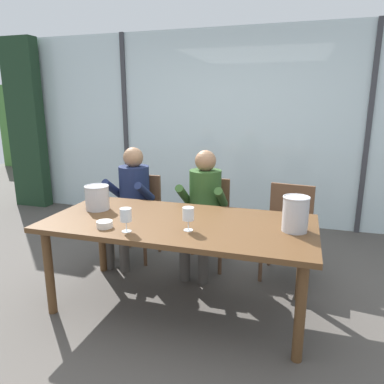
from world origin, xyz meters
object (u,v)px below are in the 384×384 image
object	(u,v)px
ice_bucket_secondary	(295,213)
wine_glass_near_bucket	(126,216)
chair_center	(289,224)
chair_left_of_center	(208,215)
person_navy_polo	(131,197)
ice_bucket_primary	(97,197)
person_olive_shirt	(203,203)
tasting_bowl	(105,224)
wine_glass_by_left_taster	(188,214)
dining_table	(179,230)
chair_near_curtain	(139,209)

from	to	relation	value
ice_bucket_secondary	wine_glass_near_bucket	size ratio (longest dim) A/B	1.48
wine_glass_near_bucket	chair_center	bearing A→B (deg)	48.13
chair_left_of_center	chair_center	world-z (taller)	same
person_navy_polo	ice_bucket_primary	world-z (taller)	person_navy_polo
person_olive_shirt	tasting_bowl	bearing A→B (deg)	-113.87
tasting_bowl	wine_glass_near_bucket	distance (m)	0.22
wine_glass_by_left_taster	wine_glass_near_bucket	size ratio (longest dim) A/B	1.00
dining_table	person_navy_polo	size ratio (longest dim) A/B	1.75
ice_bucket_primary	ice_bucket_secondary	bearing A→B (deg)	-1.96
chair_center	chair_left_of_center	bearing A→B (deg)	-176.24
ice_bucket_primary	wine_glass_by_left_taster	size ratio (longest dim) A/B	1.22
dining_table	chair_near_curtain	bearing A→B (deg)	130.68
chair_near_curtain	chair_left_of_center	xyz separation A→B (m)	(0.77, 0.03, 0.00)
chair_center	dining_table	bearing A→B (deg)	-125.42
dining_table	wine_glass_near_bucket	size ratio (longest dim) A/B	12.07
dining_table	ice_bucket_secondary	xyz separation A→B (m)	(0.87, 0.03, 0.21)
chair_left_of_center	person_olive_shirt	world-z (taller)	person_olive_shirt
wine_glass_near_bucket	chair_near_curtain	bearing A→B (deg)	111.66
chair_left_of_center	wine_glass_near_bucket	size ratio (longest dim) A/B	5.05
chair_near_curtain	person_olive_shirt	bearing A→B (deg)	-9.42
chair_center	ice_bucket_primary	world-z (taller)	ice_bucket_primary
tasting_bowl	wine_glass_by_left_taster	distance (m)	0.63
chair_left_of_center	chair_center	xyz separation A→B (m)	(0.82, -0.05, 0.00)
dining_table	ice_bucket_secondary	bearing A→B (deg)	2.17
tasting_bowl	wine_glass_near_bucket	size ratio (longest dim) A/B	0.69
ice_bucket_primary	ice_bucket_secondary	world-z (taller)	ice_bucket_secondary
dining_table	tasting_bowl	size ratio (longest dim) A/B	17.48
dining_table	tasting_bowl	world-z (taller)	tasting_bowl
chair_center	person_olive_shirt	bearing A→B (deg)	-164.60
dining_table	chair_near_curtain	xyz separation A→B (m)	(-0.78, 0.90, -0.16)
person_navy_polo	ice_bucket_secondary	bearing A→B (deg)	-19.62
dining_table	chair_near_curtain	world-z (taller)	chair_near_curtain
wine_glass_by_left_taster	person_olive_shirt	bearing A→B (deg)	98.87
chair_left_of_center	person_olive_shirt	distance (m)	0.24
ice_bucket_primary	wine_glass_by_left_taster	xyz separation A→B (m)	(0.91, -0.27, 0.01)
chair_left_of_center	tasting_bowl	bearing A→B (deg)	-112.89
wine_glass_near_bucket	wine_glass_by_left_taster	bearing A→B (deg)	20.26
chair_near_curtain	dining_table	bearing A→B (deg)	-48.61
chair_center	chair_near_curtain	bearing A→B (deg)	-173.44
chair_near_curtain	ice_bucket_primary	xyz separation A→B (m)	(-0.00, -0.81, 0.34)
dining_table	wine_glass_near_bucket	bearing A→B (deg)	-129.91
person_navy_polo	chair_center	bearing A→B (deg)	8.26
dining_table	wine_glass_near_bucket	xyz separation A→B (m)	(-0.28, -0.34, 0.19)
chair_center	ice_bucket_primary	distance (m)	1.81
chair_left_of_center	wine_glass_by_left_taster	bearing A→B (deg)	-84.78
person_olive_shirt	wine_glass_by_left_taster	xyz separation A→B (m)	(0.15, -0.95, 0.18)
ice_bucket_secondary	chair_left_of_center	bearing A→B (deg)	134.44
ice_bucket_secondary	ice_bucket_primary	bearing A→B (deg)	178.04
person_navy_polo	ice_bucket_secondary	xyz separation A→B (m)	(1.67, -0.73, 0.19)
chair_center	ice_bucket_secondary	bearing A→B (deg)	-78.76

